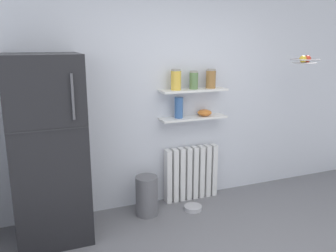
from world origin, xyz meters
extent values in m
cube|color=silver|center=(0.00, 2.05, 1.30)|extent=(7.04, 0.10, 2.60)
cube|color=black|center=(-1.40, 1.65, 0.91)|extent=(0.69, 0.69, 1.83)
cube|color=#262628|center=(-1.40, 1.30, 1.19)|extent=(0.68, 0.01, 0.01)
cylinder|color=#4C4C51|center=(-1.18, 1.29, 1.47)|extent=(0.02, 0.02, 0.40)
cube|color=white|center=(-0.05, 1.92, 0.34)|extent=(0.06, 0.12, 0.67)
cube|color=white|center=(0.04, 1.92, 0.34)|extent=(0.06, 0.12, 0.67)
cube|color=white|center=(0.13, 1.92, 0.34)|extent=(0.06, 0.12, 0.67)
cube|color=white|center=(0.22, 1.92, 0.34)|extent=(0.06, 0.12, 0.67)
cube|color=white|center=(0.30, 1.92, 0.34)|extent=(0.06, 0.12, 0.67)
cube|color=white|center=(0.39, 1.92, 0.34)|extent=(0.06, 0.12, 0.67)
cube|color=white|center=(0.48, 1.92, 0.34)|extent=(0.06, 0.12, 0.67)
cube|color=white|center=(0.57, 1.92, 0.34)|extent=(0.06, 0.12, 0.67)
cube|color=white|center=(0.26, 1.89, 1.05)|extent=(0.81, 0.22, 0.02)
cube|color=white|center=(0.26, 1.89, 1.38)|extent=(0.81, 0.22, 0.02)
cylinder|color=yellow|center=(0.04, 1.89, 1.50)|extent=(0.12, 0.12, 0.22)
cylinder|color=gray|center=(0.04, 1.89, 1.62)|extent=(0.11, 0.11, 0.02)
cylinder|color=#5B7F4C|center=(0.26, 1.89, 1.49)|extent=(0.10, 0.10, 0.19)
cylinder|color=gray|center=(0.26, 1.89, 1.59)|extent=(0.09, 0.09, 0.02)
cylinder|color=olive|center=(0.48, 1.89, 1.49)|extent=(0.12, 0.12, 0.21)
cylinder|color=gray|center=(0.48, 1.89, 1.61)|extent=(0.11, 0.11, 0.02)
cylinder|color=#38609E|center=(0.07, 1.89, 1.18)|extent=(0.10, 0.10, 0.25)
ellipsoid|color=orange|center=(0.41, 1.89, 1.10)|extent=(0.17, 0.17, 0.08)
cylinder|color=slate|center=(-0.39, 1.71, 0.23)|extent=(0.25, 0.25, 0.46)
cylinder|color=#B7B7BC|center=(0.15, 1.61, 0.03)|extent=(0.21, 0.21, 0.05)
torus|color=#B2B2B7|center=(1.45, 1.43, 1.73)|extent=(0.33, 0.33, 0.01)
cylinder|color=#A8A8AD|center=(1.45, 1.43, 1.69)|extent=(0.27, 0.27, 0.01)
sphere|color=red|center=(1.49, 1.44, 1.74)|extent=(0.08, 0.08, 0.08)
sphere|color=gold|center=(1.41, 1.42, 1.73)|extent=(0.08, 0.08, 0.08)
camera|label=1|loc=(-1.52, -1.79, 1.94)|focal=37.49mm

